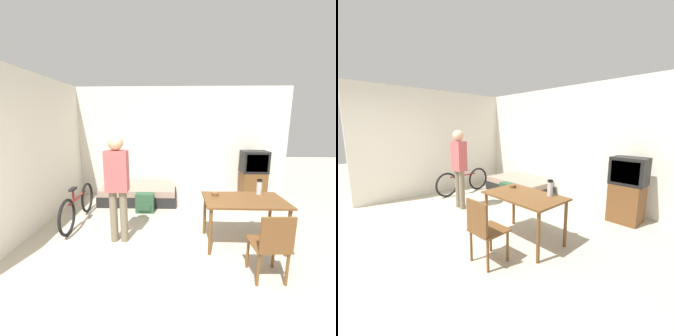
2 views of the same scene
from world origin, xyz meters
The scene contains 12 objects.
ground_plane centered at (0.00, 0.00, 0.00)m, with size 20.00×20.00×0.00m, color #B2A893.
wall_back centered at (0.00, 3.62, 1.35)m, with size 5.67×0.06×2.70m.
wall_left centered at (-2.36, 1.80, 1.35)m, with size 0.06×4.59×2.70m.
daybed centered at (-0.78, 3.07, 0.19)m, with size 1.76×0.90×0.38m.
tv centered at (1.91, 3.17, 0.60)m, with size 0.58×0.49×1.22m.
dining_table centered at (1.12, 1.24, 0.65)m, with size 1.20×0.74×0.74m.
wooden_chair centered at (1.21, 0.40, 0.49)m, with size 0.43×0.43×0.87m.
bicycle centered at (-1.75, 1.93, 0.33)m, with size 0.13×1.62×0.73m.
person_standing centered at (-0.81, 1.27, 0.99)m, with size 0.34×0.23×1.69m.
thermos_flask centered at (1.42, 1.48, 0.87)m, with size 0.08×0.08×0.24m.
mate_bowl centered at (0.71, 1.39, 0.76)m, with size 0.11×0.11×0.05m.
backpack centered at (-0.56, 2.45, 0.20)m, with size 0.38×0.24×0.41m.
Camera 1 is at (0.07, -2.01, 1.89)m, focal length 24.00 mm.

